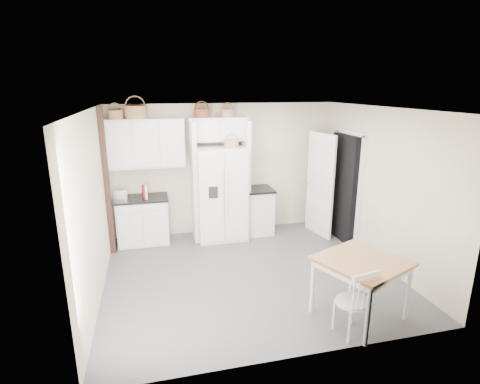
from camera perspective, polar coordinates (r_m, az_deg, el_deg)
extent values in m
plane|color=#49494E|center=(6.18, 1.48, -12.27)|extent=(4.50, 4.50, 0.00)
plane|color=white|center=(5.47, 1.67, 12.55)|extent=(4.50, 4.50, 0.00)
plane|color=#BAAA92|center=(7.58, -2.40, 3.51)|extent=(4.50, 0.00, 4.50)
plane|color=#BAAA92|center=(5.56, -21.42, -2.14)|extent=(0.00, 4.00, 4.00)
plane|color=#BAAA92|center=(6.63, 20.70, 0.70)|extent=(0.00, 4.00, 4.00)
cube|color=white|center=(7.28, -2.93, -0.22)|extent=(0.93, 0.75, 1.81)
cube|color=white|center=(7.39, -14.57, -4.31)|extent=(0.94, 0.59, 0.87)
cube|color=white|center=(7.67, 2.81, -2.95)|extent=(0.51, 0.61, 0.90)
cube|color=brown|center=(5.21, 17.74, -13.78)|extent=(1.27, 1.27, 0.80)
cube|color=white|center=(4.85, 16.81, -15.68)|extent=(0.48, 0.45, 0.86)
cube|color=black|center=(7.25, -14.81, -0.94)|extent=(0.97, 0.63, 0.04)
cube|color=black|center=(7.54, 2.86, 0.43)|extent=(0.55, 0.65, 0.04)
cube|color=silver|center=(7.23, -17.77, -0.36)|extent=(0.25, 0.15, 0.17)
cube|color=maroon|center=(7.14, -14.48, 0.00)|extent=(0.06, 0.17, 0.25)
cube|color=beige|center=(7.13, -14.17, 0.09)|extent=(0.06, 0.18, 0.26)
cylinder|color=brown|center=(7.13, -18.46, 11.13)|extent=(0.28, 0.28, 0.16)
cylinder|color=brown|center=(7.11, -15.61, 11.64)|extent=(0.39, 0.39, 0.23)
cylinder|color=brown|center=(7.18, -5.83, 11.90)|extent=(0.30, 0.30, 0.17)
cylinder|color=brown|center=(7.26, -1.96, 11.95)|extent=(0.26, 0.26, 0.15)
cylinder|color=brown|center=(7.02, -1.34, 7.35)|extent=(0.27, 0.27, 0.15)
cube|color=white|center=(7.17, -14.12, 7.22)|extent=(1.40, 0.34, 0.90)
cube|color=white|center=(7.25, -3.39, 9.55)|extent=(1.12, 0.34, 0.45)
cube|color=white|center=(7.23, -7.06, 1.57)|extent=(0.08, 0.60, 2.30)
cube|color=white|center=(7.41, 0.80, 2.04)|extent=(0.08, 0.60, 2.30)
cube|color=black|center=(6.85, -19.63, 1.27)|extent=(0.09, 0.09, 2.60)
cube|color=black|center=(7.47, 15.68, 0.57)|extent=(0.18, 0.85, 2.05)
cube|color=white|center=(7.59, 12.09, 1.05)|extent=(0.21, 0.79, 2.05)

